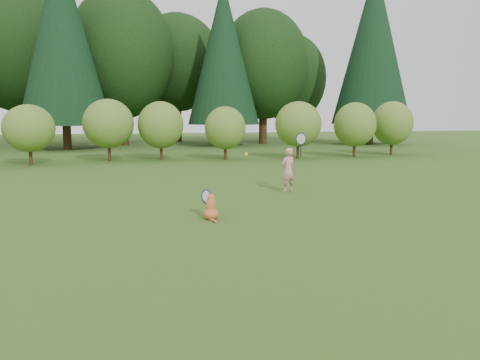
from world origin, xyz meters
name	(u,v)px	position (x,y,z in m)	size (l,w,h in m)	color
ground	(240,221)	(0.00, 0.00, 0.00)	(100.00, 100.00, 0.00)	#325718
shrub_row	(170,130)	(0.00, 13.00, 1.40)	(28.00, 3.00, 2.80)	#517424
woodland_backdrop	(152,31)	(0.00, 23.00, 7.50)	(48.00, 10.00, 15.00)	black
child	(289,169)	(2.16, 3.17, 0.63)	(0.68, 0.44, 1.79)	pink
cat	(211,206)	(-0.52, 0.35, 0.27)	(0.46, 0.73, 0.72)	#BB4D24
tennis_ball	(246,154)	(0.38, 0.98, 1.22)	(0.08, 0.08, 0.08)	yellow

